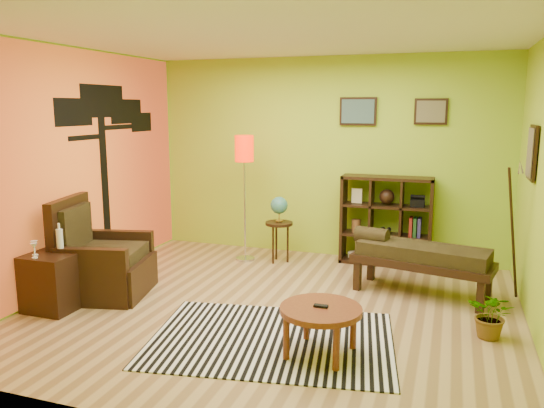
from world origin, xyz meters
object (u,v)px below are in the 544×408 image
(armchair, at_px, (100,265))
(cube_shelf, at_px, (387,221))
(coffee_table, at_px, (321,314))
(potted_plant, at_px, (492,320))
(side_cabinet, at_px, (52,282))
(bench, at_px, (418,255))
(floor_lamp, at_px, (244,160))
(globe_table, at_px, (279,213))

(armchair, relative_size, cube_shelf, 0.93)
(coffee_table, height_order, cube_shelf, cube_shelf)
(coffee_table, distance_m, cube_shelf, 2.93)
(cube_shelf, xyz_separation_m, potted_plant, (1.22, -2.08, -0.42))
(armchair, relative_size, potted_plant, 2.46)
(side_cabinet, distance_m, cube_shelf, 4.21)
(bench, relative_size, potted_plant, 3.59)
(coffee_table, height_order, potted_plant, coffee_table)
(side_cabinet, distance_m, bench, 3.99)
(bench, bearing_deg, armchair, -161.40)
(cube_shelf, bearing_deg, bench, -65.98)
(potted_plant, bearing_deg, floor_lamp, 152.07)
(coffee_table, bearing_deg, bench, 69.45)
(potted_plant, bearing_deg, armchair, -177.81)
(coffee_table, xyz_separation_m, potted_plant, (1.42, 0.83, -0.20))
(bench, xyz_separation_m, potted_plant, (0.73, -0.99, -0.28))
(side_cabinet, xyz_separation_m, cube_shelf, (3.11, 2.81, 0.29))
(floor_lamp, distance_m, cube_shelf, 2.09)
(floor_lamp, bearing_deg, potted_plant, -27.93)
(side_cabinet, relative_size, globe_table, 1.01)
(coffee_table, distance_m, floor_lamp, 3.17)
(armchair, distance_m, side_cabinet, 0.60)
(floor_lamp, height_order, bench, floor_lamp)
(side_cabinet, height_order, globe_table, side_cabinet)
(globe_table, bearing_deg, side_cabinet, -125.05)
(coffee_table, xyz_separation_m, side_cabinet, (-2.91, 0.11, -0.07))
(coffee_table, bearing_deg, side_cabinet, 177.91)
(floor_lamp, bearing_deg, cube_shelf, 13.17)
(globe_table, bearing_deg, coffee_table, -64.63)
(armchair, xyz_separation_m, side_cabinet, (-0.18, -0.57, -0.03))
(floor_lamp, height_order, globe_table, floor_lamp)
(coffee_table, relative_size, potted_plant, 1.56)
(side_cabinet, bearing_deg, coffee_table, -2.09)
(floor_lamp, bearing_deg, coffee_table, -55.84)
(potted_plant, bearing_deg, bench, 126.37)
(armchair, bearing_deg, side_cabinet, -107.25)
(side_cabinet, distance_m, globe_table, 3.00)
(armchair, xyz_separation_m, cube_shelf, (2.94, 2.24, 0.26))
(armchair, xyz_separation_m, bench, (3.42, 1.15, 0.12))
(armchair, bearing_deg, potted_plant, 2.19)
(coffee_table, distance_m, side_cabinet, 2.92)
(armchair, height_order, floor_lamp, floor_lamp)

